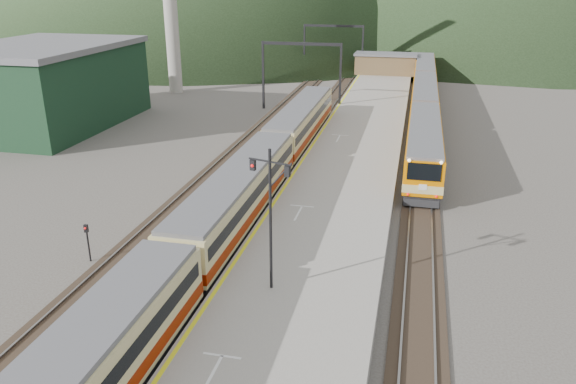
% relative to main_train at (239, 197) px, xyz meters
% --- Properties ---
extents(track_main, '(2.60, 200.00, 0.23)m').
position_rel_main_train_xyz_m(track_main, '(0.00, 18.57, -1.91)').
color(track_main, black).
rests_on(track_main, ground).
extents(track_far, '(2.60, 200.00, 0.23)m').
position_rel_main_train_xyz_m(track_far, '(-5.00, 18.57, -1.91)').
color(track_far, black).
rests_on(track_far, ground).
extents(track_second, '(2.60, 200.00, 0.23)m').
position_rel_main_train_xyz_m(track_second, '(11.50, 18.57, -1.91)').
color(track_second, black).
rests_on(track_second, ground).
extents(platform, '(8.00, 100.00, 1.00)m').
position_rel_main_train_xyz_m(platform, '(5.60, 16.57, -1.48)').
color(platform, gray).
rests_on(platform, ground).
extents(gantry_near, '(9.55, 0.25, 8.00)m').
position_rel_main_train_xyz_m(gantry_near, '(-2.85, 33.57, 3.61)').
color(gantry_near, black).
rests_on(gantry_near, ground).
extents(gantry_far, '(9.55, 0.25, 8.00)m').
position_rel_main_train_xyz_m(gantry_far, '(-2.85, 58.57, 3.61)').
color(gantry_far, black).
rests_on(gantry_far, ground).
extents(warehouse, '(14.50, 20.50, 8.60)m').
position_rel_main_train_xyz_m(warehouse, '(-28.00, 20.57, 2.34)').
color(warehouse, black).
rests_on(warehouse, ground).
extents(station_shed, '(9.40, 4.40, 3.10)m').
position_rel_main_train_xyz_m(station_shed, '(5.60, 56.57, 0.59)').
color(station_shed, brown).
rests_on(station_shed, platform).
extents(main_train, '(2.87, 58.86, 3.50)m').
position_rel_main_train_xyz_m(main_train, '(0.00, 0.00, 0.00)').
color(main_train, tan).
rests_on(main_train, track_main).
extents(second_train, '(2.75, 56.44, 3.36)m').
position_rel_main_train_xyz_m(second_train, '(11.50, 33.41, -0.07)').
color(second_train, '#D57000').
rests_on(second_train, track_second).
extents(signal_mast, '(2.14, 0.73, 7.05)m').
position_rel_main_train_xyz_m(signal_mast, '(4.40, -8.68, 3.32)').
color(signal_mast, black).
rests_on(signal_mast, platform).
extents(short_signal_b, '(0.22, 0.16, 2.27)m').
position_rel_main_train_xyz_m(short_signal_b, '(-2.60, 11.12, -0.52)').
color(short_signal_b, black).
rests_on(short_signal_b, ground).
extents(short_signal_c, '(0.25, 0.20, 2.27)m').
position_rel_main_train_xyz_m(short_signal_c, '(-6.81, -6.56, -0.52)').
color(short_signal_c, black).
rests_on(short_signal_c, ground).
extents(worker, '(0.68, 0.53, 1.64)m').
position_rel_main_train_xyz_m(worker, '(-3.09, -12.22, -1.16)').
color(worker, black).
rests_on(worker, ground).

